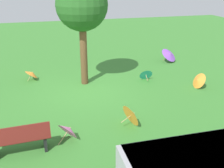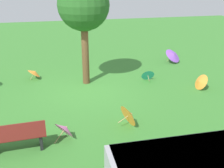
# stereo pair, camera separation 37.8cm
# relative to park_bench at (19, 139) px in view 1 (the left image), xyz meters

# --- Properties ---
(ground) EXTENTS (40.00, 40.00, 0.00)m
(ground) POSITION_rel_park_bench_xyz_m (-2.48, -3.91, -0.47)
(ground) COLOR #387A2D
(park_bench) EXTENTS (1.62, 0.55, 0.90)m
(park_bench) POSITION_rel_park_bench_xyz_m (0.00, 0.00, 0.00)
(park_bench) COLOR maroon
(park_bench) RESTS_ON ground
(shade_tree) EXTENTS (2.11, 2.11, 4.43)m
(shade_tree) POSITION_rel_park_bench_xyz_m (-2.56, -4.65, 2.86)
(shade_tree) COLOR brown
(shade_tree) RESTS_ON ground
(parasol_orange_0) EXTENTS (0.62, 0.71, 0.66)m
(parasol_orange_0) POSITION_rel_park_bench_xyz_m (-7.11, -2.83, -0.13)
(parasol_orange_0) COLOR tan
(parasol_orange_0) RESTS_ON ground
(parasol_teal_0) EXTENTS (0.62, 0.57, 0.57)m
(parasol_teal_0) POSITION_rel_park_bench_xyz_m (-5.32, -4.31, -0.18)
(parasol_teal_0) COLOR tan
(parasol_teal_0) RESTS_ON ground
(parasol_pink_1) EXTENTS (0.77, 0.82, 0.62)m
(parasol_pink_1) POSITION_rel_park_bench_xyz_m (-1.32, -0.36, -0.15)
(parasol_pink_1) COLOR tan
(parasol_pink_1) RESTS_ON ground
(parasol_purple_1) EXTENTS (1.19, 1.16, 0.79)m
(parasol_purple_1) POSITION_rel_park_bench_xyz_m (-7.67, -6.57, -0.02)
(parasol_purple_1) COLOR tan
(parasol_purple_1) RESTS_ON ground
(parasol_orange_2) EXTENTS (0.71, 0.82, 0.74)m
(parasol_orange_2) POSITION_rel_park_bench_xyz_m (-3.36, -0.64, -0.09)
(parasol_orange_2) COLOR tan
(parasol_orange_2) RESTS_ON ground
(parasol_orange_3) EXTENTS (0.69, 0.72, 0.56)m
(parasol_orange_3) POSITION_rel_park_bench_xyz_m (-0.31, -5.67, -0.14)
(parasol_orange_3) COLOR tan
(parasol_orange_3) RESTS_ON ground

